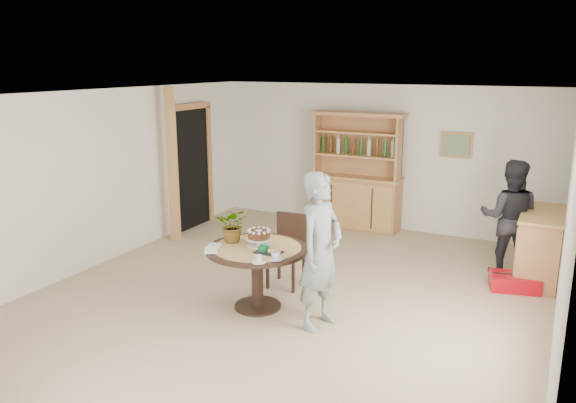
# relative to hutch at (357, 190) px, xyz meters

# --- Properties ---
(ground) EXTENTS (7.00, 7.00, 0.00)m
(ground) POSITION_rel_hutch_xyz_m (0.30, -3.24, -0.69)
(ground) COLOR tan
(ground) RESTS_ON ground
(room_shell) EXTENTS (6.04, 7.04, 2.52)m
(room_shell) POSITION_rel_hutch_xyz_m (0.30, -3.23, 1.05)
(room_shell) COLOR white
(room_shell) RESTS_ON ground
(doorway) EXTENTS (0.13, 1.10, 2.18)m
(doorway) POSITION_rel_hutch_xyz_m (-2.63, -1.24, 0.42)
(doorway) COLOR black
(doorway) RESTS_ON ground
(pine_post) EXTENTS (0.12, 0.12, 2.50)m
(pine_post) POSITION_rel_hutch_xyz_m (-2.40, -2.04, 0.56)
(pine_post) COLOR tan
(pine_post) RESTS_ON ground
(hutch) EXTENTS (1.62, 0.54, 2.04)m
(hutch) POSITION_rel_hutch_xyz_m (0.00, 0.00, 0.00)
(hutch) COLOR tan
(hutch) RESTS_ON ground
(sideboard) EXTENTS (0.54, 1.26, 0.94)m
(sideboard) POSITION_rel_hutch_xyz_m (3.04, -1.24, -0.22)
(sideboard) COLOR tan
(sideboard) RESTS_ON ground
(dining_table) EXTENTS (1.20, 1.20, 0.76)m
(dining_table) POSITION_rel_hutch_xyz_m (0.10, -3.71, -0.08)
(dining_table) COLOR black
(dining_table) RESTS_ON ground
(dining_chair) EXTENTS (0.44, 0.44, 0.95)m
(dining_chair) POSITION_rel_hutch_xyz_m (0.10, -2.88, -0.15)
(dining_chair) COLOR black
(dining_chair) RESTS_ON ground
(birthday_cake) EXTENTS (0.30, 0.30, 0.20)m
(birthday_cake) POSITION_rel_hutch_xyz_m (0.10, -3.66, 0.19)
(birthday_cake) COLOR white
(birthday_cake) RESTS_ON dining_table
(flower_vase) EXTENTS (0.47, 0.44, 0.42)m
(flower_vase) POSITION_rel_hutch_xyz_m (-0.25, -3.66, 0.28)
(flower_vase) COLOR #3F7233
(flower_vase) RESTS_ON dining_table
(gift_tray) EXTENTS (0.30, 0.20, 0.08)m
(gift_tray) POSITION_rel_hutch_xyz_m (0.32, -3.83, 0.10)
(gift_tray) COLOR black
(gift_tray) RESTS_ON dining_table
(coffee_cup_a) EXTENTS (0.15, 0.15, 0.09)m
(coffee_cup_a) POSITION_rel_hutch_xyz_m (0.50, -3.99, 0.11)
(coffee_cup_a) COLOR silver
(coffee_cup_a) RESTS_ON dining_table
(coffee_cup_b) EXTENTS (0.15, 0.15, 0.08)m
(coffee_cup_b) POSITION_rel_hutch_xyz_m (0.38, -4.16, 0.11)
(coffee_cup_b) COLOR silver
(coffee_cup_b) RESTS_ON dining_table
(napkins) EXTENTS (0.24, 0.33, 0.03)m
(napkins) POSITION_rel_hutch_xyz_m (-0.31, -4.02, 0.09)
(napkins) COLOR white
(napkins) RESTS_ON dining_table
(teen_boy) EXTENTS (0.53, 0.70, 1.74)m
(teen_boy) POSITION_rel_hutch_xyz_m (0.95, -3.81, 0.18)
(teen_boy) COLOR gray
(teen_boy) RESTS_ON ground
(adult_person) EXTENTS (0.82, 0.66, 1.60)m
(adult_person) POSITION_rel_hutch_xyz_m (2.62, -1.19, 0.11)
(adult_person) COLOR black
(adult_person) RESTS_ON ground
(red_suitcase) EXTENTS (0.68, 0.53, 0.21)m
(red_suitcase) POSITION_rel_hutch_xyz_m (2.80, -1.74, -0.59)
(red_suitcase) COLOR red
(red_suitcase) RESTS_ON ground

